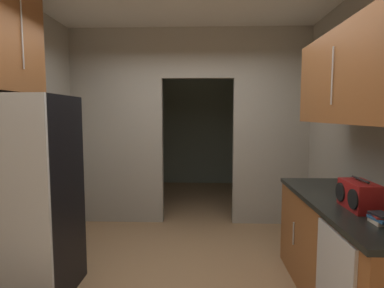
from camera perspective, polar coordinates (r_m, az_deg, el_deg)
ground at (r=3.25m, az=-2.08°, el=-24.22°), size 20.00×20.00×0.00m
kitchen_partition at (r=4.59m, az=-0.96°, el=4.33°), size 3.46×0.12×2.84m
adjoining_room_shell at (r=6.48m, az=0.29°, el=3.73°), size 3.46×2.78×2.84m
refrigerator at (r=3.13m, az=-27.73°, el=-8.55°), size 0.73×0.73×1.77m
lower_cabinet_run at (r=3.00m, az=26.50°, el=-17.74°), size 0.66×1.84×0.91m
upper_cabinet_counterside at (r=2.79m, az=27.78°, el=10.99°), size 0.36×1.66×0.74m
upper_cabinet_fridgeside at (r=3.32m, az=-31.42°, el=16.83°), size 0.36×0.80×1.02m
boombox at (r=2.64m, az=28.22°, el=-8.29°), size 0.19×0.35×0.23m
book_stack at (r=2.39m, az=31.40°, el=-11.56°), size 0.14×0.16×0.07m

